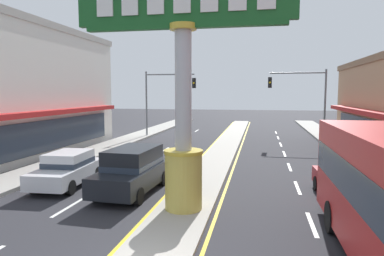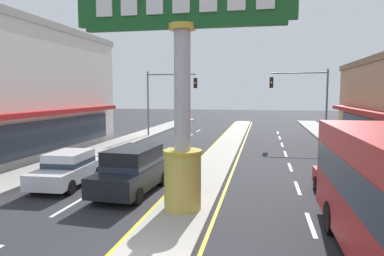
# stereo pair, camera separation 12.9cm
# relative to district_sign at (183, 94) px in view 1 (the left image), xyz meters

# --- Properties ---
(median_strip) EXTENTS (1.99, 52.00, 0.14)m
(median_strip) POSITION_rel_district_sign_xyz_m (0.00, 12.91, -4.11)
(median_strip) COLOR #A39E93
(median_strip) RESTS_ON ground
(sidewalk_left) EXTENTS (2.46, 60.00, 0.18)m
(sidewalk_left) POSITION_rel_district_sign_xyz_m (-8.82, 10.91, -4.09)
(sidewalk_left) COLOR #9E9B93
(sidewalk_left) RESTS_ON ground
(sidewalk_right) EXTENTS (2.46, 60.00, 0.18)m
(sidewalk_right) POSITION_rel_district_sign_xyz_m (8.82, 10.91, -4.09)
(sidewalk_right) COLOR #9E9B93
(sidewalk_right) RESTS_ON ground
(lane_markings) EXTENTS (8.73, 52.00, 0.01)m
(lane_markings) POSITION_rel_district_sign_xyz_m (0.00, 11.56, -4.18)
(lane_markings) COLOR silver
(lane_markings) RESTS_ON ground
(district_sign) EXTENTS (7.47, 1.37, 7.93)m
(district_sign) POSITION_rel_district_sign_xyz_m (0.00, 0.00, 0.00)
(district_sign) COLOR gold
(district_sign) RESTS_ON median_strip
(traffic_light_left_side) EXTENTS (4.86, 0.46, 6.20)m
(traffic_light_left_side) POSITION_rel_district_sign_xyz_m (-6.23, 19.78, 0.06)
(traffic_light_left_side) COLOR slate
(traffic_light_left_side) RESTS_ON ground
(traffic_light_right_side) EXTENTS (4.86, 0.46, 6.20)m
(traffic_light_right_side) POSITION_rel_district_sign_xyz_m (6.23, 19.49, 0.06)
(traffic_light_right_side) COLOR slate
(traffic_light_right_side) RESTS_ON ground
(suv_far_right_lane) EXTENTS (2.14, 4.69, 1.90)m
(suv_far_right_lane) POSITION_rel_district_sign_xyz_m (-2.64, 2.00, -3.20)
(suv_far_right_lane) COLOR black
(suv_far_right_lane) RESTS_ON ground
(sedan_near_left_lane) EXTENTS (2.03, 4.40, 1.53)m
(sedan_near_left_lane) POSITION_rel_district_sign_xyz_m (-5.95, 2.51, -3.40)
(sedan_near_left_lane) COLOR silver
(sedan_near_left_lane) RESTS_ON ground
(sedan_mid_left_lane) EXTENTS (2.00, 4.38, 1.53)m
(sedan_mid_left_lane) POSITION_rel_district_sign_xyz_m (5.95, 2.48, -3.40)
(sedan_mid_left_lane) COLOR maroon
(sedan_mid_left_lane) RESTS_ON ground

